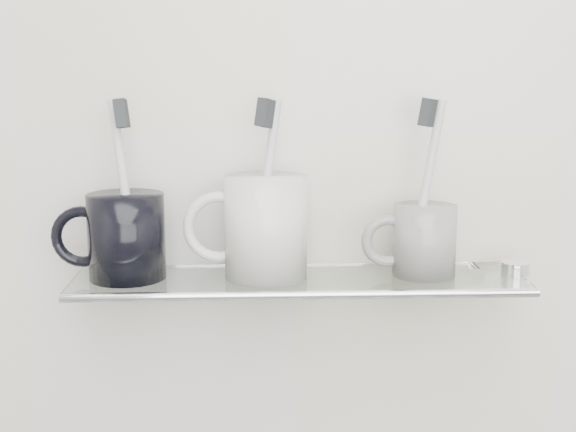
{
  "coord_description": "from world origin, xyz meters",
  "views": [
    {
      "loc": [
        -0.05,
        0.18,
        1.34
      ],
      "look_at": [
        -0.01,
        1.04,
        1.17
      ],
      "focal_mm": 50.0,
      "sensor_mm": 36.0,
      "label": 1
    }
  ],
  "objects_px": {
    "shelf_glass": "(299,281)",
    "mug_right": "(424,240)",
    "mug_center": "(266,227)",
    "mug_left": "(126,236)"
  },
  "relations": [
    {
      "from": "mug_center",
      "to": "mug_right",
      "type": "xyz_separation_m",
      "value": [
        0.18,
        0.0,
        -0.02
      ]
    },
    {
      "from": "mug_center",
      "to": "mug_right",
      "type": "relative_size",
      "value": 1.43
    },
    {
      "from": "shelf_glass",
      "to": "mug_right",
      "type": "relative_size",
      "value": 6.33
    },
    {
      "from": "shelf_glass",
      "to": "mug_right",
      "type": "height_order",
      "value": "mug_right"
    },
    {
      "from": "mug_left",
      "to": "mug_center",
      "type": "distance_m",
      "value": 0.15
    },
    {
      "from": "mug_center",
      "to": "mug_left",
      "type": "bearing_deg",
      "value": -167.11
    },
    {
      "from": "mug_left",
      "to": "mug_center",
      "type": "relative_size",
      "value": 0.83
    },
    {
      "from": "shelf_glass",
      "to": "mug_center",
      "type": "distance_m",
      "value": 0.07
    },
    {
      "from": "shelf_glass",
      "to": "mug_center",
      "type": "xyz_separation_m",
      "value": [
        -0.04,
        0.0,
        0.06
      ]
    },
    {
      "from": "mug_center",
      "to": "mug_right",
      "type": "height_order",
      "value": "mug_center"
    }
  ]
}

